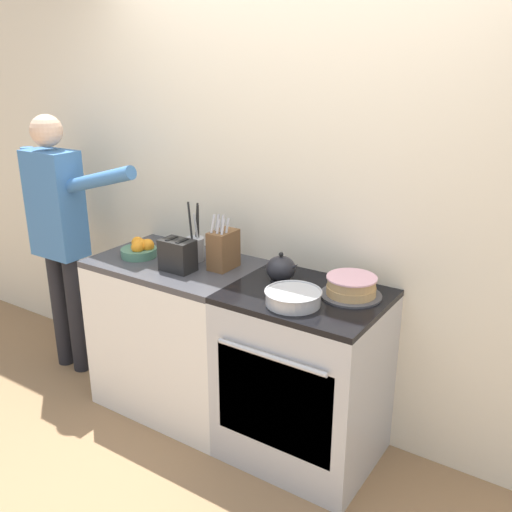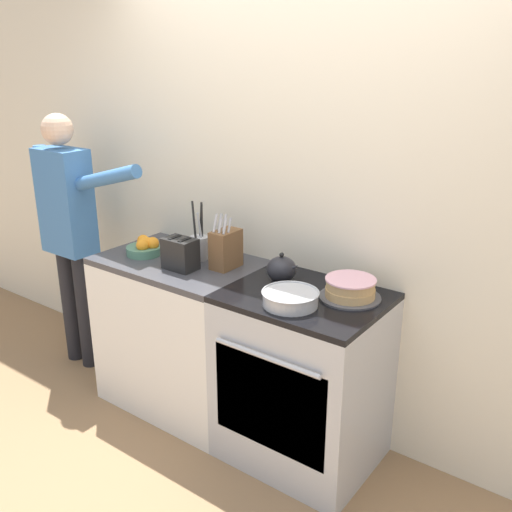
{
  "view_description": "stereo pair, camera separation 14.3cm",
  "coord_description": "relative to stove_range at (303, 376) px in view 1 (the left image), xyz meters",
  "views": [
    {
      "loc": [
        1.42,
        -1.95,
        2.02
      ],
      "look_at": [
        -0.04,
        0.27,
        1.07
      ],
      "focal_mm": 40.0,
      "sensor_mm": 36.0,
      "label": 1
    },
    {
      "loc": [
        1.53,
        -1.86,
        2.02
      ],
      "look_at": [
        -0.04,
        0.27,
        1.07
      ],
      "focal_mm": 40.0,
      "sensor_mm": 36.0,
      "label": 2
    }
  ],
  "objects": [
    {
      "name": "wall_back",
      "position": [
        -0.23,
        0.33,
        0.84
      ],
      "size": [
        8.0,
        0.04,
        2.6
      ],
      "color": "silver",
      "rests_on": "ground_plane"
    },
    {
      "name": "tea_kettle",
      "position": [
        -0.19,
        0.08,
        0.52
      ],
      "size": [
        0.19,
        0.15,
        0.15
      ],
      "color": "#232328",
      "rests_on": "stove_range"
    },
    {
      "name": "layer_cake",
      "position": [
        0.19,
        0.1,
        0.51
      ],
      "size": [
        0.3,
        0.3,
        0.1
      ],
      "color": "#4C4C51",
      "rests_on": "stove_range"
    },
    {
      "name": "counter_cabinet",
      "position": [
        -0.84,
        0.0,
        -0.0
      ],
      "size": [
        0.91,
        0.61,
        0.92
      ],
      "color": "white",
      "rests_on": "ground_plane"
    },
    {
      "name": "knife_block",
      "position": [
        -0.54,
        0.07,
        0.57
      ],
      "size": [
        0.11,
        0.17,
        0.31
      ],
      "color": "brown",
      "rests_on": "counter_cabinet"
    },
    {
      "name": "mixing_bowl",
      "position": [
        0.01,
        -0.14,
        0.49
      ],
      "size": [
        0.27,
        0.27,
        0.07
      ],
      "color": "#B7BABF",
      "rests_on": "stove_range"
    },
    {
      "name": "ground_plane",
      "position": [
        -0.23,
        -0.3,
        -0.46
      ],
      "size": [
        16.0,
        16.0,
        0.0
      ],
      "primitive_type": "plane",
      "color": "#93704C"
    },
    {
      "name": "stove_range",
      "position": [
        0.0,
        0.0,
        0.0
      ],
      "size": [
        0.76,
        0.64,
        0.92
      ],
      "color": "#B7BABF",
      "rests_on": "ground_plane"
    },
    {
      "name": "utensil_crock",
      "position": [
        -0.75,
        0.08,
        0.54
      ],
      "size": [
        0.1,
        0.1,
        0.33
      ],
      "color": "#B7BABF",
      "rests_on": "counter_cabinet"
    },
    {
      "name": "toaster",
      "position": [
        -0.73,
        -0.09,
        0.54
      ],
      "size": [
        0.2,
        0.12,
        0.17
      ],
      "color": "black",
      "rests_on": "counter_cabinet"
    },
    {
      "name": "fruit_bowl",
      "position": [
        -1.05,
        -0.05,
        0.5
      ],
      "size": [
        0.2,
        0.2,
        0.11
      ],
      "color": "#4C7F66",
      "rests_on": "counter_cabinet"
    },
    {
      "name": "person_baker",
      "position": [
        -1.72,
        -0.07,
        0.55
      ],
      "size": [
        0.94,
        0.2,
        1.68
      ],
      "rotation": [
        0.0,
        0.0,
        -0.07
      ],
      "color": "black",
      "rests_on": "ground_plane"
    }
  ]
}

